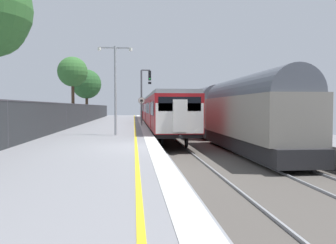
{
  "coord_description": "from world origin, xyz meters",
  "views": [
    {
      "loc": [
        -0.44,
        -13.91,
        1.64
      ],
      "look_at": [
        1.36,
        3.76,
        0.86
      ],
      "focal_mm": 35.96,
      "sensor_mm": 36.0,
      "label": 1
    }
  ],
  "objects_px": {
    "background_tree_left": "(87,85)",
    "background_tree_right": "(72,73)",
    "commuter_train_at_platform": "(156,110)",
    "signal_gantry": "(144,90)",
    "freight_train_adjacent_track": "(202,110)",
    "platform_lamp_mid": "(115,82)",
    "speed_limit_sign": "(142,107)"
  },
  "relations": [
    {
      "from": "commuter_train_at_platform",
      "to": "freight_train_adjacent_track",
      "type": "bearing_deg",
      "value": -60.24
    },
    {
      "from": "signal_gantry",
      "to": "speed_limit_sign",
      "type": "height_order",
      "value": "signal_gantry"
    },
    {
      "from": "commuter_train_at_platform",
      "to": "platform_lamp_mid",
      "type": "distance_m",
      "value": 19.37
    },
    {
      "from": "commuter_train_at_platform",
      "to": "background_tree_left",
      "type": "bearing_deg",
      "value": 129.45
    },
    {
      "from": "speed_limit_sign",
      "to": "background_tree_right",
      "type": "relative_size",
      "value": 0.36
    },
    {
      "from": "commuter_train_at_platform",
      "to": "background_tree_right",
      "type": "bearing_deg",
      "value": -170.81
    },
    {
      "from": "background_tree_right",
      "to": "speed_limit_sign",
      "type": "bearing_deg",
      "value": -44.4
    },
    {
      "from": "signal_gantry",
      "to": "platform_lamp_mid",
      "type": "relative_size",
      "value": 1.06
    },
    {
      "from": "freight_train_adjacent_track",
      "to": "speed_limit_sign",
      "type": "bearing_deg",
      "value": -164.13
    },
    {
      "from": "signal_gantry",
      "to": "commuter_train_at_platform",
      "type": "bearing_deg",
      "value": 69.94
    },
    {
      "from": "speed_limit_sign",
      "to": "background_tree_left",
      "type": "bearing_deg",
      "value": 110.49
    },
    {
      "from": "background_tree_left",
      "to": "background_tree_right",
      "type": "xyz_separation_m",
      "value": [
        0.14,
        -12.81,
        0.49
      ]
    },
    {
      "from": "freight_train_adjacent_track",
      "to": "background_tree_left",
      "type": "bearing_deg",
      "value": 126.01
    },
    {
      "from": "signal_gantry",
      "to": "platform_lamp_mid",
      "type": "xyz_separation_m",
      "value": [
        -2.11,
        -14.86,
        -0.32
      ]
    },
    {
      "from": "commuter_train_at_platform",
      "to": "speed_limit_sign",
      "type": "distance_m",
      "value": 8.87
    },
    {
      "from": "freight_train_adjacent_track",
      "to": "background_tree_left",
      "type": "relative_size",
      "value": 5.5
    },
    {
      "from": "signal_gantry",
      "to": "background_tree_left",
      "type": "bearing_deg",
      "value": 116.93
    },
    {
      "from": "speed_limit_sign",
      "to": "background_tree_right",
      "type": "bearing_deg",
      "value": 135.6
    },
    {
      "from": "signal_gantry",
      "to": "background_tree_right",
      "type": "bearing_deg",
      "value": 161.34
    },
    {
      "from": "commuter_train_at_platform",
      "to": "background_tree_left",
      "type": "relative_size",
      "value": 5.76
    },
    {
      "from": "freight_train_adjacent_track",
      "to": "platform_lamp_mid",
      "type": "height_order",
      "value": "platform_lamp_mid"
    },
    {
      "from": "background_tree_left",
      "to": "background_tree_right",
      "type": "height_order",
      "value": "background_tree_left"
    },
    {
      "from": "speed_limit_sign",
      "to": "background_tree_right",
      "type": "height_order",
      "value": "background_tree_right"
    },
    {
      "from": "freight_train_adjacent_track",
      "to": "signal_gantry",
      "type": "distance_m",
      "value": 6.55
    },
    {
      "from": "freight_train_adjacent_track",
      "to": "signal_gantry",
      "type": "height_order",
      "value": "signal_gantry"
    },
    {
      "from": "freight_train_adjacent_track",
      "to": "platform_lamp_mid",
      "type": "distance_m",
      "value": 14.26
    },
    {
      "from": "commuter_train_at_platform",
      "to": "background_tree_right",
      "type": "xyz_separation_m",
      "value": [
        -9.18,
        -1.49,
        4.1
      ]
    },
    {
      "from": "commuter_train_at_platform",
      "to": "freight_train_adjacent_track",
      "type": "height_order",
      "value": "freight_train_adjacent_track"
    },
    {
      "from": "commuter_train_at_platform",
      "to": "signal_gantry",
      "type": "distance_m",
      "value": 4.85
    },
    {
      "from": "freight_train_adjacent_track",
      "to": "signal_gantry",
      "type": "relative_size",
      "value": 7.16
    },
    {
      "from": "signal_gantry",
      "to": "platform_lamp_mid",
      "type": "height_order",
      "value": "signal_gantry"
    },
    {
      "from": "freight_train_adjacent_track",
      "to": "speed_limit_sign",
      "type": "distance_m",
      "value": 6.09
    }
  ]
}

